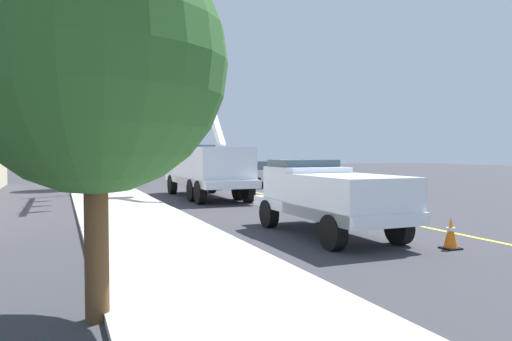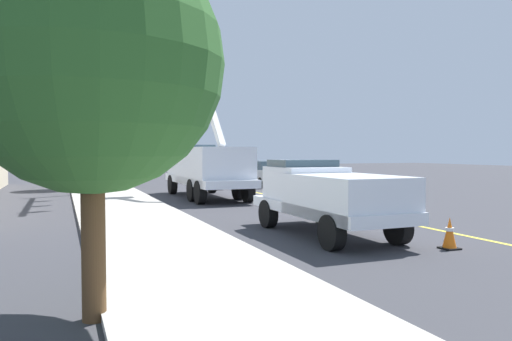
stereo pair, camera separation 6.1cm
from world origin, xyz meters
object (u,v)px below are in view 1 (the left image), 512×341
traffic_cone_mid_rear (218,184)px  utility_bucket_truck (205,166)px  service_pickup_truck (328,195)px  passing_minivan (263,172)px  traffic_cone_leading (451,233)px  traffic_cone_mid_front (290,199)px  traffic_signal_mast (127,84)px

traffic_cone_mid_rear → utility_bucket_truck: bearing=154.8°
utility_bucket_truck → service_pickup_truck: (-11.94, -0.11, -0.49)m
passing_minivan → traffic_cone_leading: 21.64m
passing_minivan → traffic_cone_leading: (-21.25, 4.05, -0.60)m
service_pickup_truck → traffic_cone_mid_front: bearing=-16.3°
service_pickup_truck → traffic_signal_mast: size_ratio=0.67×
traffic_cone_mid_rear → traffic_cone_leading: bearing=179.5°
traffic_cone_leading → traffic_cone_mid_rear: 18.94m
service_pickup_truck → traffic_cone_mid_rear: service_pickup_truck is taller
passing_minivan → traffic_signal_mast: size_ratio=0.57×
traffic_signal_mast → traffic_cone_leading: bearing=-162.9°
traffic_cone_mid_rear → traffic_signal_mast: traffic_signal_mast is taller
utility_bucket_truck → traffic_cone_mid_front: utility_bucket_truck is taller
passing_minivan → traffic_cone_mid_rear: 4.55m
service_pickup_truck → passing_minivan: bearing=-17.3°
traffic_signal_mast → passing_minivan: bearing=-67.1°
utility_bucket_truck → traffic_cone_mid_rear: bearing=-25.2°
utility_bucket_truck → traffic_signal_mast: 6.12m
utility_bucket_truck → service_pickup_truck: size_ratio=1.46×
service_pickup_truck → traffic_signal_mast: traffic_signal_mast is taller
traffic_cone_mid_rear → traffic_cone_mid_front: bearing=179.3°
utility_bucket_truck → traffic_cone_mid_front: bearing=-161.8°
traffic_cone_mid_front → traffic_cone_leading: bearing=179.6°
traffic_signal_mast → service_pickup_truck: bearing=-166.2°
passing_minivan → traffic_cone_mid_front: 13.05m
traffic_cone_mid_front → traffic_signal_mast: size_ratio=0.09×
service_pickup_truck → traffic_cone_mid_rear: size_ratio=7.13×
traffic_cone_mid_front → traffic_signal_mast: bearing=32.5°
service_pickup_truck → traffic_cone_leading: (-2.70, -1.74, -0.75)m
traffic_cone_mid_rear → passing_minivan: bearing=-59.2°
service_pickup_truck → traffic_cone_mid_front: (6.14, -1.79, -0.74)m
traffic_cone_leading → traffic_cone_mid_front: 8.84m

